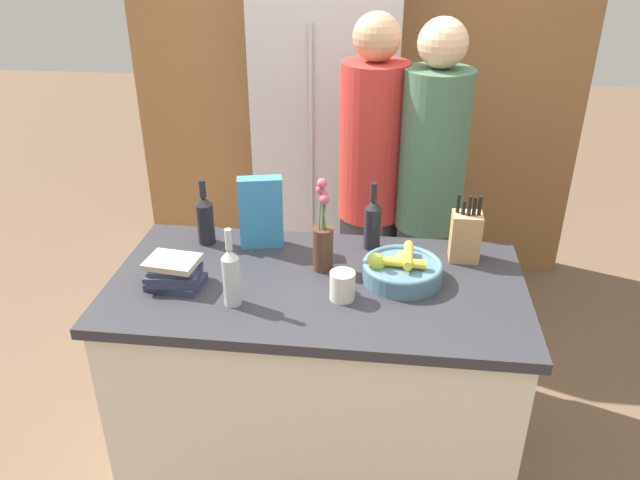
{
  "coord_description": "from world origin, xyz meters",
  "views": [
    {
      "loc": [
        0.24,
        -1.92,
        2.08
      ],
      "look_at": [
        0.0,
        0.1,
        1.02
      ],
      "focal_mm": 35.0,
      "sensor_mm": 36.0,
      "label": 1
    }
  ],
  "objects_px": {
    "cereal_box": "(261,213)",
    "coffee_mug": "(342,285)",
    "flower_vase": "(323,240)",
    "person_in_blue": "(430,192)",
    "refrigerator": "(328,132)",
    "fruit_bowl": "(401,269)",
    "knife_block": "(465,236)",
    "bottle_oil": "(373,223)",
    "bottle_wine": "(205,219)",
    "person_at_sink": "(371,183)",
    "book_stack": "(174,273)",
    "bottle_vinegar": "(231,275)"
  },
  "relations": [
    {
      "from": "refrigerator",
      "to": "person_in_blue",
      "type": "height_order",
      "value": "refrigerator"
    },
    {
      "from": "refrigerator",
      "to": "person_at_sink",
      "type": "bearing_deg",
      "value": -69.82
    },
    {
      "from": "flower_vase",
      "to": "bottle_vinegar",
      "type": "height_order",
      "value": "flower_vase"
    },
    {
      "from": "bottle_vinegar",
      "to": "person_in_blue",
      "type": "height_order",
      "value": "person_in_blue"
    },
    {
      "from": "knife_block",
      "to": "person_at_sink",
      "type": "xyz_separation_m",
      "value": [
        -0.38,
        0.49,
        -0.0
      ]
    },
    {
      "from": "refrigerator",
      "to": "knife_block",
      "type": "height_order",
      "value": "refrigerator"
    },
    {
      "from": "flower_vase",
      "to": "person_in_blue",
      "type": "height_order",
      "value": "person_in_blue"
    },
    {
      "from": "refrigerator",
      "to": "bottle_vinegar",
      "type": "xyz_separation_m",
      "value": [
        -0.15,
        -1.66,
        0.03
      ]
    },
    {
      "from": "book_stack",
      "to": "refrigerator",
      "type": "bearing_deg",
      "value": 76.21
    },
    {
      "from": "bottle_oil",
      "to": "bottle_wine",
      "type": "bearing_deg",
      "value": -176.98
    },
    {
      "from": "knife_block",
      "to": "bottle_oil",
      "type": "xyz_separation_m",
      "value": [
        -0.36,
        0.05,
        0.01
      ]
    },
    {
      "from": "coffee_mug",
      "to": "bottle_vinegar",
      "type": "bearing_deg",
      "value": -167.88
    },
    {
      "from": "fruit_bowl",
      "to": "coffee_mug",
      "type": "xyz_separation_m",
      "value": [
        -0.2,
        -0.15,
        0.01
      ]
    },
    {
      "from": "fruit_bowl",
      "to": "book_stack",
      "type": "distance_m",
      "value": 0.81
    },
    {
      "from": "refrigerator",
      "to": "cereal_box",
      "type": "height_order",
      "value": "refrigerator"
    },
    {
      "from": "knife_block",
      "to": "bottle_wine",
      "type": "bearing_deg",
      "value": 179.16
    },
    {
      "from": "bottle_wine",
      "to": "person_in_blue",
      "type": "distance_m",
      "value": 0.99
    },
    {
      "from": "flower_vase",
      "to": "person_at_sink",
      "type": "distance_m",
      "value": 0.65
    },
    {
      "from": "fruit_bowl",
      "to": "flower_vase",
      "type": "distance_m",
      "value": 0.3
    },
    {
      "from": "person_in_blue",
      "to": "bottle_oil",
      "type": "bearing_deg",
      "value": -101.33
    },
    {
      "from": "fruit_bowl",
      "to": "person_at_sink",
      "type": "relative_size",
      "value": 0.17
    },
    {
      "from": "bottle_vinegar",
      "to": "person_at_sink",
      "type": "relative_size",
      "value": 0.16
    },
    {
      "from": "person_at_sink",
      "to": "flower_vase",
      "type": "bearing_deg",
      "value": -74.69
    },
    {
      "from": "flower_vase",
      "to": "cereal_box",
      "type": "bearing_deg",
      "value": 149.08
    },
    {
      "from": "book_stack",
      "to": "person_at_sink",
      "type": "relative_size",
      "value": 0.12
    },
    {
      "from": "bottle_vinegar",
      "to": "person_in_blue",
      "type": "xyz_separation_m",
      "value": [
        0.69,
        0.83,
        -0.02
      ]
    },
    {
      "from": "cereal_box",
      "to": "coffee_mug",
      "type": "bearing_deg",
      "value": -44.74
    },
    {
      "from": "knife_block",
      "to": "bottle_vinegar",
      "type": "distance_m",
      "value": 0.91
    },
    {
      "from": "coffee_mug",
      "to": "person_at_sink",
      "type": "distance_m",
      "value": 0.83
    },
    {
      "from": "flower_vase",
      "to": "person_in_blue",
      "type": "distance_m",
      "value": 0.7
    },
    {
      "from": "refrigerator",
      "to": "flower_vase",
      "type": "xyz_separation_m",
      "value": [
        0.13,
        -1.39,
        0.04
      ]
    },
    {
      "from": "refrigerator",
      "to": "fruit_bowl",
      "type": "bearing_deg",
      "value": -73.69
    },
    {
      "from": "fruit_bowl",
      "to": "person_at_sink",
      "type": "bearing_deg",
      "value": 101.84
    },
    {
      "from": "refrigerator",
      "to": "book_stack",
      "type": "height_order",
      "value": "refrigerator"
    },
    {
      "from": "cereal_box",
      "to": "bottle_wine",
      "type": "xyz_separation_m",
      "value": [
        -0.23,
        -0.0,
        -0.04
      ]
    },
    {
      "from": "knife_block",
      "to": "coffee_mug",
      "type": "bearing_deg",
      "value": -142.94
    },
    {
      "from": "person_at_sink",
      "to": "bottle_oil",
      "type": "bearing_deg",
      "value": -58.32
    },
    {
      "from": "bottle_wine",
      "to": "coffee_mug",
      "type": "bearing_deg",
      "value": -30.97
    },
    {
      "from": "fruit_bowl",
      "to": "knife_block",
      "type": "height_order",
      "value": "knife_block"
    },
    {
      "from": "book_stack",
      "to": "bottle_wine",
      "type": "bearing_deg",
      "value": 86.38
    },
    {
      "from": "refrigerator",
      "to": "coffee_mug",
      "type": "xyz_separation_m",
      "value": [
        0.22,
        -1.58,
        -0.03
      ]
    },
    {
      "from": "bottle_wine",
      "to": "person_at_sink",
      "type": "relative_size",
      "value": 0.16
    },
    {
      "from": "refrigerator",
      "to": "knife_block",
      "type": "relative_size",
      "value": 7.34
    },
    {
      "from": "bottle_vinegar",
      "to": "fruit_bowl",
      "type": "bearing_deg",
      "value": 21.69
    },
    {
      "from": "fruit_bowl",
      "to": "bottle_oil",
      "type": "height_order",
      "value": "bottle_oil"
    },
    {
      "from": "refrigerator",
      "to": "person_at_sink",
      "type": "height_order",
      "value": "refrigerator"
    },
    {
      "from": "cereal_box",
      "to": "person_in_blue",
      "type": "bearing_deg",
      "value": 30.85
    },
    {
      "from": "bottle_oil",
      "to": "person_at_sink",
      "type": "xyz_separation_m",
      "value": [
        -0.03,
        0.44,
        -0.01
      ]
    },
    {
      "from": "flower_vase",
      "to": "coffee_mug",
      "type": "height_order",
      "value": "flower_vase"
    },
    {
      "from": "coffee_mug",
      "to": "bottle_wine",
      "type": "relative_size",
      "value": 0.47
    }
  ]
}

